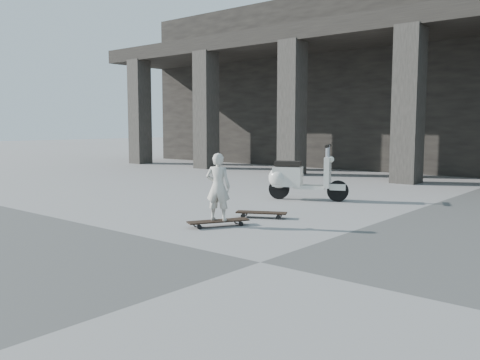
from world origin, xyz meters
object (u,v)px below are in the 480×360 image
Objects in this scene: longboard at (218,222)px; child at (218,187)px; scooter at (294,178)px; skateboard_spare at (261,213)px.

child reaches higher than longboard.
scooter reaches higher than child.
scooter reaches higher than longboard.
longboard is 0.52m from child.
child is 0.66× the size of scooter.
longboard is at bearing -121.28° from skateboard_spare.
child is (0.00, -0.00, 0.52)m from longboard.
skateboard_spare is 1.10m from child.
skateboard_spare reaches higher than longboard.
skateboard_spare is (0.06, 0.97, 0.00)m from longboard.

